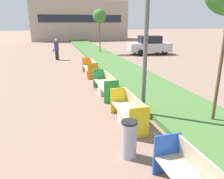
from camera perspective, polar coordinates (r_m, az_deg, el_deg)
The scene contains 9 objects.
planter_grass_strip at distance 11.93m, azimuth 7.40°, elevation 2.04°, with size 2.80×120.00×0.18m.
building_backdrop at distance 41.36m, azimuth -8.54°, elevation 17.34°, with size 16.50×5.64×6.65m.
bench_yellow_frame at distance 7.16m, azimuth 4.38°, elevation -6.15°, with size 0.65×1.97×0.94m.
bench_green_frame at distance 9.99m, azimuth -1.70°, elevation 0.85°, with size 0.65×2.35×0.94m.
bench_orange_frame at distance 13.69m, azimuth -5.65°, elevation 5.29°, with size 0.65×2.16×0.94m.
litter_bin at distance 5.45m, azimuth 4.45°, elevation -12.79°, with size 0.39×0.39×0.96m.
sapling_tree_far at distance 22.70m, azimuth -3.28°, elevation 18.59°, with size 1.33×1.33×4.40m.
pedestrian_walking at distance 19.75m, azimuth -14.30°, elevation 10.19°, with size 0.53×0.24×1.81m.
parked_car_distant at distance 22.75m, azimuth 9.76°, elevation 11.32°, with size 4.37×2.21×1.86m.
Camera 1 is at (-1.34, 1.42, 3.22)m, focal length 35.00 mm.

